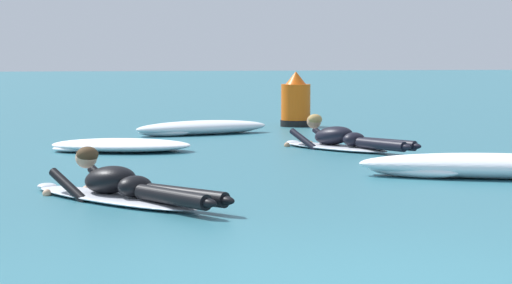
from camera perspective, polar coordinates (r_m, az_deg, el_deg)
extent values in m
plane|color=#2D6B7A|center=(15.95, -4.61, -0.16)|extent=(120.00, 120.00, 0.00)
ellipsoid|color=silver|center=(10.03, -7.68, -2.99)|extent=(1.74, 2.20, 0.07)
ellipsoid|color=silver|center=(10.91, -11.20, -2.34)|extent=(0.27, 0.27, 0.06)
ellipsoid|color=black|center=(10.05, -7.86, -2.02)|extent=(0.69, 0.75, 0.34)
ellipsoid|color=black|center=(9.76, -6.54, -2.39)|extent=(0.44, 0.42, 0.20)
cylinder|color=black|center=(9.24, -4.53, -2.97)|extent=(0.60, 0.88, 0.14)
ellipsoid|color=black|center=(8.88, -2.67, -3.29)|extent=(0.21, 0.24, 0.08)
cylinder|color=black|center=(9.35, -3.78, -2.88)|extent=(0.69, 0.83, 0.14)
ellipsoid|color=black|center=(9.02, -1.69, -3.16)|extent=(0.21, 0.24, 0.08)
cylinder|color=black|center=(10.21, -10.04, -2.40)|extent=(0.39, 0.52, 0.33)
sphere|color=tan|center=(10.53, -11.20, -2.74)|extent=(0.09, 0.09, 0.09)
cylinder|color=black|center=(10.45, -8.00, -2.20)|extent=(0.39, 0.52, 0.33)
sphere|color=tan|center=(10.74, -9.13, -2.56)|extent=(0.09, 0.09, 0.09)
sphere|color=tan|center=(10.33, -9.13, -0.83)|extent=(0.21, 0.21, 0.21)
ellipsoid|color=#47331E|center=(10.31, -9.07, -0.67)|extent=(0.29, 0.29, 0.16)
ellipsoid|color=silver|center=(15.19, 4.33, -0.28)|extent=(1.42, 1.94, 0.07)
ellipsoid|color=silver|center=(15.85, 2.00, -0.02)|extent=(0.27, 0.27, 0.06)
ellipsoid|color=black|center=(15.21, 4.20, 0.35)|extent=(0.69, 0.81, 0.35)
ellipsoid|color=black|center=(14.93, 5.30, 0.14)|extent=(0.43, 0.41, 0.20)
cylinder|color=black|center=(14.47, 6.75, -0.14)|extent=(0.51, 0.85, 0.14)
ellipsoid|color=black|center=(14.16, 8.00, -0.26)|extent=(0.20, 0.24, 0.08)
cylinder|color=black|center=(14.59, 7.18, -0.10)|extent=(0.60, 0.81, 0.14)
ellipsoid|color=black|center=(14.32, 8.55, -0.22)|extent=(0.20, 0.24, 0.08)
cylinder|color=black|center=(15.34, 2.61, 0.10)|extent=(0.35, 0.53, 0.32)
sphere|color=tan|center=(15.62, 1.68, -0.18)|extent=(0.09, 0.09, 0.09)
cylinder|color=black|center=(15.63, 3.83, 0.18)|extent=(0.35, 0.53, 0.32)
sphere|color=tan|center=(15.89, 2.95, -0.10)|extent=(0.09, 0.09, 0.09)
sphere|color=tan|center=(15.49, 3.14, 1.12)|extent=(0.21, 0.21, 0.21)
ellipsoid|color=#AD894C|center=(15.47, 3.19, 1.22)|extent=(0.29, 0.28, 0.16)
ellipsoid|color=white|center=(17.92, -2.91, 0.79)|extent=(2.49, 1.35, 0.24)
ellipsoid|color=white|center=(18.28, -1.34, 0.76)|extent=(0.87, 0.33, 0.17)
ellipsoid|color=white|center=(17.57, -4.94, 0.52)|extent=(0.89, 0.39, 0.13)
ellipsoid|color=white|center=(12.02, 12.81, -1.26)|extent=(3.08, 1.73, 0.28)
ellipsoid|color=white|center=(11.95, 8.44, -1.53)|extent=(1.03, 0.99, 0.15)
ellipsoid|color=white|center=(14.98, -7.28, -0.17)|extent=(2.18, 1.54, 0.18)
ellipsoid|color=white|center=(15.04, -5.32, -0.23)|extent=(0.88, 0.83, 0.13)
ellipsoid|color=white|center=(15.02, -9.57, -0.34)|extent=(0.79, 0.63, 0.10)
cylinder|color=#EA5B0F|center=(19.83, 2.16, 1.99)|extent=(0.55, 0.55, 0.79)
cone|color=#EA5B0F|center=(19.82, 2.16, 3.48)|extent=(0.38, 0.38, 0.24)
cylinder|color=black|center=(19.85, 2.15, 1.02)|extent=(0.58, 0.58, 0.12)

